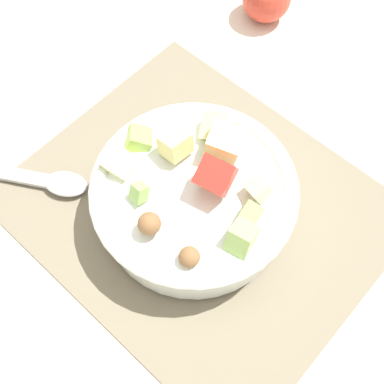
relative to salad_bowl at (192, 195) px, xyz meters
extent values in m
plane|color=silver|center=(0.00, 0.01, -0.05)|extent=(2.40, 2.40, 0.00)
cube|color=#756B56|center=(0.00, 0.01, -0.04)|extent=(0.44, 0.37, 0.01)
cylinder|color=white|center=(0.00, 0.00, -0.01)|extent=(0.22, 0.22, 0.06)
torus|color=white|center=(0.00, 0.00, 0.02)|extent=(0.24, 0.24, 0.02)
cube|color=#A3CC6B|center=(0.09, -0.02, 0.03)|extent=(0.03, 0.04, 0.04)
cube|color=#9EC656|center=(-0.09, 0.00, 0.03)|extent=(0.04, 0.05, 0.03)
cube|color=beige|center=(-0.03, 0.08, 0.03)|extent=(0.05, 0.05, 0.05)
cube|color=#E5D684|center=(0.00, 0.06, 0.04)|extent=(0.05, 0.05, 0.04)
cube|color=beige|center=(0.06, 0.04, 0.04)|extent=(0.03, 0.03, 0.03)
cube|color=red|center=(0.02, 0.02, 0.05)|extent=(0.05, 0.05, 0.04)
cube|color=beige|center=(-0.08, -0.04, 0.03)|extent=(0.05, 0.04, 0.04)
cube|color=#E5D684|center=(-0.05, 0.02, 0.04)|extent=(0.04, 0.04, 0.03)
sphere|color=brown|center=(0.06, -0.07, 0.03)|extent=(0.03, 0.04, 0.03)
sphere|color=brown|center=(0.01, -0.07, 0.04)|extent=(0.04, 0.04, 0.04)
cube|color=#93C160|center=(-0.03, -0.05, 0.03)|extent=(0.02, 0.02, 0.03)
cube|color=#A3CC6B|center=(0.07, 0.02, 0.03)|extent=(0.03, 0.03, 0.04)
ellipsoid|color=#B7B7BC|center=(-0.14, -0.08, -0.03)|extent=(0.07, 0.06, 0.01)
cube|color=#B7B7BC|center=(-0.22, -0.13, -0.04)|extent=(0.13, 0.09, 0.01)
camera|label=1|loc=(0.20, -0.21, 0.55)|focal=48.93mm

